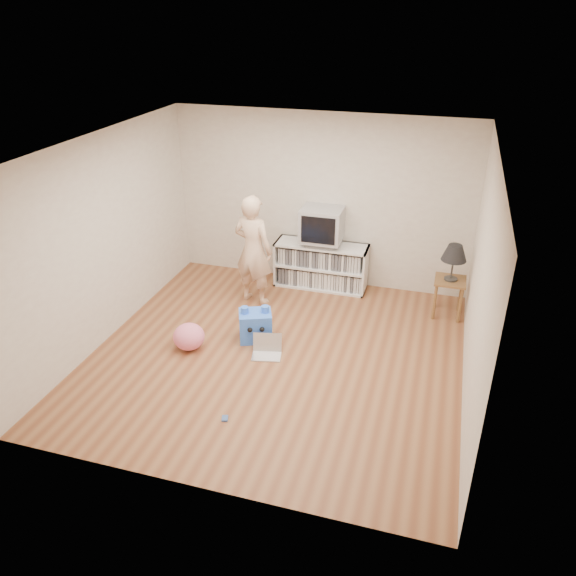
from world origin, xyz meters
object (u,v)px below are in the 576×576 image
(laptop, at_px, (267,349))
(plush_blue, at_px, (255,325))
(dvd_deck, at_px, (322,242))
(table_lamp, at_px, (454,254))
(person, at_px, (253,250))
(plush_pink, at_px, (189,337))
(side_table, at_px, (449,288))
(crt_tv, at_px, (322,224))
(media_unit, at_px, (321,265))

(laptop, xyz_separation_m, plush_blue, (-0.25, 0.29, 0.14))
(dvd_deck, distance_m, plush_blue, 1.87)
(table_lamp, xyz_separation_m, person, (-2.73, -0.37, -0.13))
(dvd_deck, bearing_deg, plush_pink, -118.67)
(side_table, xyz_separation_m, plush_blue, (-2.37, -1.36, -0.21))
(laptop, distance_m, plush_pink, 1.01)
(person, distance_m, plush_blue, 1.22)
(dvd_deck, relative_size, table_lamp, 0.87)
(person, bearing_deg, side_table, -160.14)
(crt_tv, bearing_deg, plush_pink, -118.71)
(person, bearing_deg, media_unit, -125.16)
(dvd_deck, bearing_deg, laptop, -95.74)
(plush_blue, bearing_deg, media_unit, 53.45)
(plush_pink, bearing_deg, dvd_deck, 61.33)
(crt_tv, height_order, person, person)
(crt_tv, xyz_separation_m, plush_pink, (-1.19, -2.18, -0.85))
(side_table, xyz_separation_m, table_lamp, (0.00, 0.00, 0.53))
(plush_blue, relative_size, plush_pink, 1.27)
(laptop, bearing_deg, crt_tv, 71.78)
(dvd_deck, xyz_separation_m, table_lamp, (1.91, -0.37, 0.21))
(crt_tv, xyz_separation_m, plush_blue, (-0.46, -1.73, -0.82))
(media_unit, distance_m, side_table, 1.95)
(dvd_deck, relative_size, crt_tv, 0.75)
(person, distance_m, plush_pink, 1.62)
(media_unit, bearing_deg, dvd_deck, -90.00)
(crt_tv, bearing_deg, plush_blue, -104.79)
(media_unit, distance_m, dvd_deck, 0.39)
(table_lamp, bearing_deg, plush_pink, -149.73)
(dvd_deck, height_order, side_table, dvd_deck)
(dvd_deck, bearing_deg, person, -137.84)
(table_lamp, xyz_separation_m, plush_blue, (-2.37, -1.36, -0.74))
(crt_tv, distance_m, plush_blue, 1.97)
(dvd_deck, xyz_separation_m, crt_tv, (0.00, -0.00, 0.29))
(crt_tv, relative_size, laptop, 1.45)
(crt_tv, distance_m, plush_pink, 2.62)
(laptop, bearing_deg, table_lamp, 25.63)
(crt_tv, xyz_separation_m, laptop, (-0.20, -2.02, -0.95))
(side_table, distance_m, laptop, 2.71)
(dvd_deck, distance_m, crt_tv, 0.29)
(crt_tv, bearing_deg, side_table, -10.87)
(dvd_deck, xyz_separation_m, laptop, (-0.20, -2.03, -0.67))
(table_lamp, bearing_deg, person, -172.22)
(dvd_deck, height_order, table_lamp, table_lamp)
(person, bearing_deg, crt_tv, -125.88)
(media_unit, xyz_separation_m, plush_pink, (-1.19, -2.20, -0.18))
(table_lamp, distance_m, laptop, 2.82)
(table_lamp, relative_size, plush_pink, 1.30)
(media_unit, distance_m, table_lamp, 2.04)
(side_table, relative_size, laptop, 1.33)
(plush_pink, bearing_deg, media_unit, 61.50)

